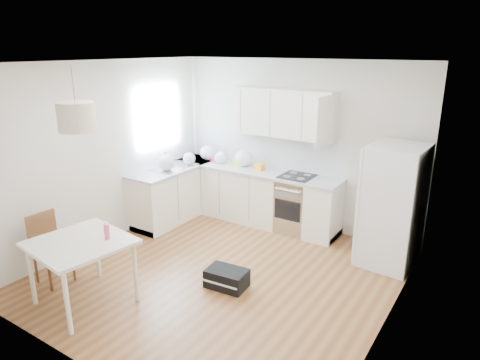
# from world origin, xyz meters

# --- Properties ---
(floor) EXTENTS (4.20, 4.20, 0.00)m
(floor) POSITION_xyz_m (0.00, 0.00, 0.00)
(floor) COLOR brown
(floor) RESTS_ON ground
(ceiling) EXTENTS (4.20, 4.20, 0.00)m
(ceiling) POSITION_xyz_m (0.00, 0.00, 2.70)
(ceiling) COLOR white
(ceiling) RESTS_ON wall_back
(wall_back) EXTENTS (4.20, 0.00, 4.20)m
(wall_back) POSITION_xyz_m (0.00, 2.10, 1.35)
(wall_back) COLOR beige
(wall_back) RESTS_ON floor
(wall_left) EXTENTS (0.00, 4.20, 4.20)m
(wall_left) POSITION_xyz_m (-2.10, 0.00, 1.35)
(wall_left) COLOR beige
(wall_left) RESTS_ON floor
(wall_right) EXTENTS (0.00, 4.20, 4.20)m
(wall_right) POSITION_xyz_m (2.10, 0.00, 1.35)
(wall_right) COLOR beige
(wall_right) RESTS_ON floor
(window_glassblock) EXTENTS (0.02, 1.00, 1.00)m
(window_glassblock) POSITION_xyz_m (-2.09, 1.15, 1.75)
(window_glassblock) COLOR #BFE0F9
(window_glassblock) RESTS_ON wall_left
(cabinets_back) EXTENTS (3.00, 0.60, 0.88)m
(cabinets_back) POSITION_xyz_m (-0.60, 1.80, 0.44)
(cabinets_back) COLOR white
(cabinets_back) RESTS_ON floor
(cabinets_left) EXTENTS (0.60, 1.80, 0.88)m
(cabinets_left) POSITION_xyz_m (-1.80, 1.20, 0.44)
(cabinets_left) COLOR white
(cabinets_left) RESTS_ON floor
(counter_back) EXTENTS (3.02, 0.64, 0.04)m
(counter_back) POSITION_xyz_m (-0.60, 1.80, 0.90)
(counter_back) COLOR #B2B4B7
(counter_back) RESTS_ON cabinets_back
(counter_left) EXTENTS (0.64, 1.82, 0.04)m
(counter_left) POSITION_xyz_m (-1.80, 1.20, 0.90)
(counter_left) COLOR #B2B4B7
(counter_left) RESTS_ON cabinets_left
(backsplash_back) EXTENTS (3.00, 0.01, 0.58)m
(backsplash_back) POSITION_xyz_m (-0.60, 2.09, 1.21)
(backsplash_back) COLOR white
(backsplash_back) RESTS_ON wall_back
(backsplash_left) EXTENTS (0.01, 1.80, 0.58)m
(backsplash_left) POSITION_xyz_m (-2.09, 1.20, 1.21)
(backsplash_left) COLOR white
(backsplash_left) RESTS_ON wall_left
(upper_cabinets) EXTENTS (1.70, 0.32, 0.75)m
(upper_cabinets) POSITION_xyz_m (-0.15, 1.94, 1.88)
(upper_cabinets) COLOR white
(upper_cabinets) RESTS_ON wall_back
(range_oven) EXTENTS (0.50, 0.61, 0.88)m
(range_oven) POSITION_xyz_m (0.20, 1.80, 0.44)
(range_oven) COLOR silver
(range_oven) RESTS_ON floor
(sink) EXTENTS (0.50, 0.80, 0.16)m
(sink) POSITION_xyz_m (-1.80, 1.15, 0.92)
(sink) COLOR silver
(sink) RESTS_ON counter_left
(refrigerator) EXTENTS (0.85, 0.87, 1.66)m
(refrigerator) POSITION_xyz_m (1.76, 1.55, 0.83)
(refrigerator) COLOR white
(refrigerator) RESTS_ON floor
(dining_table) EXTENTS (1.12, 1.12, 0.78)m
(dining_table) POSITION_xyz_m (-0.94, -1.39, 0.70)
(dining_table) COLOR beige
(dining_table) RESTS_ON floor
(dining_chair) EXTENTS (0.40, 0.40, 0.90)m
(dining_chair) POSITION_xyz_m (-1.65, -1.31, 0.45)
(dining_chair) COLOR #502F18
(dining_chair) RESTS_ON floor
(drink_bottle) EXTENTS (0.07, 0.07, 0.21)m
(drink_bottle) POSITION_xyz_m (-0.73, -1.18, 0.89)
(drink_bottle) COLOR #F1437A
(drink_bottle) RESTS_ON dining_table
(gym_bag) EXTENTS (0.53, 0.37, 0.23)m
(gym_bag) POSITION_xyz_m (0.24, -0.22, 0.12)
(gym_bag) COLOR black
(gym_bag) RESTS_ON floor
(pendant_lamp) EXTENTS (0.50, 0.50, 0.30)m
(pendant_lamp) POSITION_xyz_m (-0.86, -1.31, 2.18)
(pendant_lamp) COLOR beige
(pendant_lamp) RESTS_ON ceiling
(grocery_bag_a) EXTENTS (0.29, 0.25, 0.26)m
(grocery_bag_a) POSITION_xyz_m (-1.60, 1.86, 1.05)
(grocery_bag_a) COLOR white
(grocery_bag_a) RESTS_ON counter_back
(grocery_bag_b) EXTENTS (0.23, 0.20, 0.21)m
(grocery_bag_b) POSITION_xyz_m (-1.26, 1.78, 1.03)
(grocery_bag_b) COLOR white
(grocery_bag_b) RESTS_ON counter_back
(grocery_bag_c) EXTENTS (0.31, 0.26, 0.28)m
(grocery_bag_c) POSITION_xyz_m (-0.83, 1.85, 1.06)
(grocery_bag_c) COLOR white
(grocery_bag_c) RESTS_ON counter_back
(grocery_bag_d) EXTENTS (0.22, 0.19, 0.20)m
(grocery_bag_d) POSITION_xyz_m (-1.70, 1.46, 1.02)
(grocery_bag_d) COLOR white
(grocery_bag_d) RESTS_ON counter_back
(grocery_bag_e) EXTENTS (0.29, 0.24, 0.26)m
(grocery_bag_e) POSITION_xyz_m (-1.76, 0.94, 1.05)
(grocery_bag_e) COLOR white
(grocery_bag_e) RESTS_ON counter_left
(snack_orange) EXTENTS (0.17, 0.13, 0.11)m
(snack_orange) POSITION_xyz_m (-0.48, 1.80, 0.97)
(snack_orange) COLOR orange
(snack_orange) RESTS_ON counter_back
(snack_yellow) EXTENTS (0.17, 0.11, 0.11)m
(snack_yellow) POSITION_xyz_m (-0.92, 1.82, 0.98)
(snack_yellow) COLOR yellow
(snack_yellow) RESTS_ON counter_back
(snack_red) EXTENTS (0.18, 0.13, 0.11)m
(snack_red) POSITION_xyz_m (-1.43, 1.87, 0.98)
(snack_red) COLOR red
(snack_red) RESTS_ON counter_back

